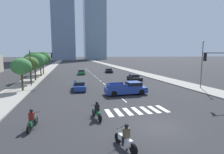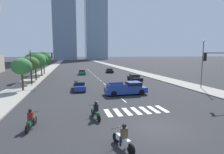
# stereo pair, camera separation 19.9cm
# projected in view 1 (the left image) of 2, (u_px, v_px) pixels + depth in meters

# --- Properties ---
(ground_plane) EXTENTS (800.00, 800.00, 0.00)m
(ground_plane) POSITION_uv_depth(u_px,v_px,m) (157.00, 127.00, 13.10)
(ground_plane) COLOR #28282B
(sidewalk_east) EXTENTS (4.00, 260.00, 0.15)m
(sidewalk_east) POSITION_uv_depth(u_px,v_px,m) (149.00, 75.00, 45.17)
(sidewalk_east) COLOR gray
(sidewalk_east) RESTS_ON ground
(sidewalk_west) EXTENTS (4.00, 260.00, 0.15)m
(sidewalk_west) POSITION_uv_depth(u_px,v_px,m) (34.00, 79.00, 38.87)
(sidewalk_west) COLOR gray
(sidewalk_west) RESTS_ON ground
(crosswalk_near) EXTENTS (5.85, 2.27, 0.01)m
(crosswalk_near) POSITION_uv_depth(u_px,v_px,m) (137.00, 111.00, 16.92)
(crosswalk_near) COLOR silver
(crosswalk_near) RESTS_ON ground
(lane_divider_center) EXTENTS (0.14, 50.00, 0.01)m
(lane_divider_center) POSITION_uv_depth(u_px,v_px,m) (95.00, 76.00, 43.92)
(lane_divider_center) COLOR silver
(lane_divider_center) RESTS_ON ground
(motorcycle_lead) EXTENTS (0.73, 2.20, 1.49)m
(motorcycle_lead) POSITION_uv_depth(u_px,v_px,m) (97.00, 112.00, 14.78)
(motorcycle_lead) COLOR black
(motorcycle_lead) RESTS_ON ground
(motorcycle_trailing) EXTENTS (0.70, 2.23, 1.49)m
(motorcycle_trailing) POSITION_uv_depth(u_px,v_px,m) (32.00, 121.00, 12.78)
(motorcycle_trailing) COLOR black
(motorcycle_trailing) RESTS_ON ground
(motorcycle_third) EXTENTS (0.93, 2.04, 1.49)m
(motorcycle_third) POSITION_uv_depth(u_px,v_px,m) (125.00, 139.00, 10.06)
(motorcycle_third) COLOR black
(motorcycle_third) RESTS_ON ground
(pickup_truck) EXTENTS (5.56, 2.14, 1.67)m
(pickup_truck) POSITION_uv_depth(u_px,v_px,m) (128.00, 88.00, 23.83)
(pickup_truck) COLOR navy
(pickup_truck) RESTS_ON ground
(sedan_blue_0) EXTENTS (1.79, 4.64, 1.31)m
(sedan_blue_0) POSITION_uv_depth(u_px,v_px,m) (79.00, 86.00, 26.84)
(sedan_blue_0) COLOR navy
(sedan_blue_0) RESTS_ON ground
(sedan_black_1) EXTENTS (1.89, 4.47, 1.31)m
(sedan_black_1) POSITION_uv_depth(u_px,v_px,m) (134.00, 78.00, 36.12)
(sedan_black_1) COLOR black
(sedan_black_1) RESTS_ON ground
(sedan_green_2) EXTENTS (2.19, 4.68, 1.28)m
(sedan_green_2) POSITION_uv_depth(u_px,v_px,m) (82.00, 72.00, 47.73)
(sedan_green_2) COLOR #1E6038
(sedan_green_2) RESTS_ON ground
(sedan_black_3) EXTENTS (2.29, 4.77, 1.24)m
(sedan_black_3) POSITION_uv_depth(u_px,v_px,m) (109.00, 71.00, 52.67)
(sedan_black_3) COLOR black
(sedan_black_3) RESTS_ON ground
(traffic_signal_near) EXTENTS (4.51, 0.28, 5.72)m
(traffic_signal_near) POSITION_uv_depth(u_px,v_px,m) (222.00, 65.00, 20.58)
(traffic_signal_near) COLOR #333335
(traffic_signal_near) RESTS_ON sidewalk_east
(traffic_signal_far) EXTENTS (3.95, 0.28, 5.79)m
(traffic_signal_far) POSITION_uv_depth(u_px,v_px,m) (39.00, 62.00, 29.78)
(traffic_signal_far) COLOR #333335
(traffic_signal_far) RESTS_ON sidewalk_west
(street_lamp_east) EXTENTS (0.50, 0.24, 7.30)m
(street_lamp_east) POSITION_uv_depth(u_px,v_px,m) (202.00, 60.00, 27.47)
(street_lamp_east) COLOR #3F3F42
(street_lamp_east) RESTS_ON sidewalk_east
(street_tree_nearest) EXTENTS (2.80, 2.80, 4.64)m
(street_tree_nearest) POSITION_uv_depth(u_px,v_px,m) (21.00, 67.00, 25.44)
(street_tree_nearest) COLOR #4C3823
(street_tree_nearest) RESTS_ON sidewalk_west
(street_tree_second) EXTENTS (2.89, 2.89, 4.78)m
(street_tree_second) POSITION_uv_depth(u_px,v_px,m) (30.00, 64.00, 31.27)
(street_tree_second) COLOR #4C3823
(street_tree_second) RESTS_ON sidewalk_west
(street_tree_third) EXTENTS (4.06, 4.06, 5.65)m
(street_tree_third) POSITION_uv_depth(u_px,v_px,m) (35.00, 61.00, 35.42)
(street_tree_third) COLOR #4C3823
(street_tree_third) RESTS_ON sidewalk_west
(street_tree_fourth) EXTENTS (3.43, 3.43, 5.28)m
(street_tree_fourth) POSITION_uv_depth(u_px,v_px,m) (40.00, 60.00, 42.59)
(street_tree_fourth) COLOR #4C3823
(street_tree_fourth) RESTS_ON sidewalk_west
(street_tree_fifth) EXTENTS (3.99, 3.99, 5.86)m
(street_tree_fifth) POSITION_uv_depth(u_px,v_px,m) (43.00, 58.00, 46.75)
(street_tree_fifth) COLOR #4C3823
(street_tree_fifth) RESTS_ON sidewalk_west
(office_tower_left_skyline) EXTENTS (21.07, 23.94, 109.71)m
(office_tower_left_skyline) POSITION_uv_depth(u_px,v_px,m) (63.00, 9.00, 169.96)
(office_tower_left_skyline) COLOR slate
(office_tower_left_skyline) RESTS_ON ground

